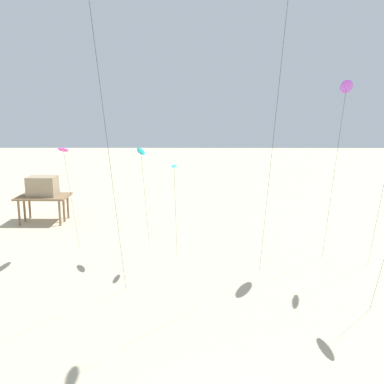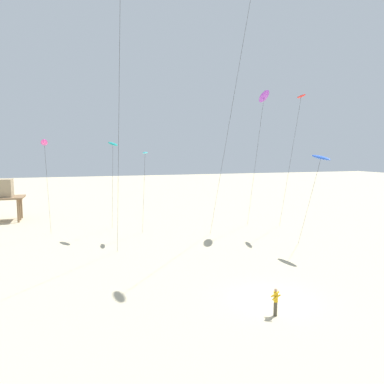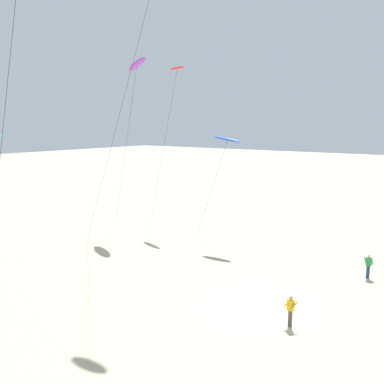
{
  "view_description": "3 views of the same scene",
  "coord_description": "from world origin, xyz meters",
  "px_view_note": "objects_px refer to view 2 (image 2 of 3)",
  "views": [
    {
      "loc": [
        -2.54,
        -17.51,
        14.76
      ],
      "look_at": [
        -2.73,
        10.44,
        9.05
      ],
      "focal_mm": 40.29,
      "sensor_mm": 36.0,
      "label": 1
    },
    {
      "loc": [
        -11.96,
        -19.54,
        9.51
      ],
      "look_at": [
        -2.49,
        8.71,
        6.24
      ],
      "focal_mm": 33.47,
      "sensor_mm": 36.0,
      "label": 2
    },
    {
      "loc": [
        -19.18,
        -9.13,
        10.28
      ],
      "look_at": [
        2.4,
        6.63,
        5.71
      ],
      "focal_mm": 36.74,
      "sensor_mm": 36.0,
      "label": 3
    }
  ],
  "objects_px": {
    "kite_magenta": "(44,143)",
    "kite_flyer_middle": "(276,301)",
    "kite_blue": "(321,158)",
    "kite_teal": "(113,145)",
    "kite_purple": "(264,97)",
    "kite_red": "(301,98)",
    "kite_cyan": "(145,154)"
  },
  "relations": [
    {
      "from": "kite_blue",
      "to": "kite_teal",
      "type": "xyz_separation_m",
      "value": [
        -17.72,
        13.44,
        1.4
      ]
    },
    {
      "from": "kite_purple",
      "to": "kite_cyan",
      "type": "bearing_deg",
      "value": 177.32
    },
    {
      "from": "kite_blue",
      "to": "kite_teal",
      "type": "bearing_deg",
      "value": 142.81
    },
    {
      "from": "kite_cyan",
      "to": "kite_magenta",
      "type": "height_order",
      "value": "kite_magenta"
    },
    {
      "from": "kite_red",
      "to": "kite_blue",
      "type": "bearing_deg",
      "value": -112.08
    },
    {
      "from": "kite_teal",
      "to": "kite_flyer_middle",
      "type": "height_order",
      "value": "kite_teal"
    },
    {
      "from": "kite_purple",
      "to": "kite_red",
      "type": "xyz_separation_m",
      "value": [
        3.64,
        -2.11,
        -0.25
      ]
    },
    {
      "from": "kite_teal",
      "to": "kite_cyan",
      "type": "distance_m",
      "value": 4.23
    },
    {
      "from": "kite_blue",
      "to": "kite_red",
      "type": "height_order",
      "value": "kite_red"
    },
    {
      "from": "kite_blue",
      "to": "kite_teal",
      "type": "relative_size",
      "value": 0.87
    },
    {
      "from": "kite_teal",
      "to": "kite_flyer_middle",
      "type": "relative_size",
      "value": 6.5
    },
    {
      "from": "kite_teal",
      "to": "kite_magenta",
      "type": "distance_m",
      "value": 7.21
    },
    {
      "from": "kite_blue",
      "to": "kite_magenta",
      "type": "bearing_deg",
      "value": 151.31
    },
    {
      "from": "kite_magenta",
      "to": "kite_red",
      "type": "distance_m",
      "value": 29.22
    },
    {
      "from": "kite_magenta",
      "to": "kite_purple",
      "type": "bearing_deg",
      "value": -8.0
    },
    {
      "from": "kite_cyan",
      "to": "kite_teal",
      "type": "bearing_deg",
      "value": 140.69
    },
    {
      "from": "kite_magenta",
      "to": "kite_red",
      "type": "relative_size",
      "value": 0.68
    },
    {
      "from": "kite_magenta",
      "to": "kite_red",
      "type": "xyz_separation_m",
      "value": [
        28.2,
        -5.57,
        5.25
      ]
    },
    {
      "from": "kite_cyan",
      "to": "kite_magenta",
      "type": "bearing_deg",
      "value": 164.95
    },
    {
      "from": "kite_blue",
      "to": "kite_magenta",
      "type": "relative_size",
      "value": 0.85
    },
    {
      "from": "kite_teal",
      "to": "kite_purple",
      "type": "bearing_deg",
      "value": -10.63
    },
    {
      "from": "kite_blue",
      "to": "kite_purple",
      "type": "xyz_separation_m",
      "value": [
        -0.36,
        10.19,
        7.04
      ]
    },
    {
      "from": "kite_flyer_middle",
      "to": "kite_purple",
      "type": "bearing_deg",
      "value": 62.59
    },
    {
      "from": "kite_cyan",
      "to": "kite_flyer_middle",
      "type": "bearing_deg",
      "value": -81.09
    },
    {
      "from": "kite_blue",
      "to": "kite_flyer_middle",
      "type": "xyz_separation_m",
      "value": [
        -11.18,
        -10.66,
        -8.13
      ]
    },
    {
      "from": "kite_magenta",
      "to": "kite_flyer_middle",
      "type": "xyz_separation_m",
      "value": [
        13.75,
        -24.3,
        -9.66
      ]
    },
    {
      "from": "kite_flyer_middle",
      "to": "kite_magenta",
      "type": "bearing_deg",
      "value": 119.5
    },
    {
      "from": "kite_blue",
      "to": "kite_red",
      "type": "xyz_separation_m",
      "value": [
        3.27,
        8.07,
        6.79
      ]
    },
    {
      "from": "kite_teal",
      "to": "kite_red",
      "type": "distance_m",
      "value": 22.33
    },
    {
      "from": "kite_purple",
      "to": "kite_blue",
      "type": "bearing_deg",
      "value": -87.95
    },
    {
      "from": "kite_red",
      "to": "kite_cyan",
      "type": "bearing_deg",
      "value": 171.14
    },
    {
      "from": "kite_flyer_middle",
      "to": "kite_cyan",
      "type": "bearing_deg",
      "value": 98.91
    }
  ]
}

